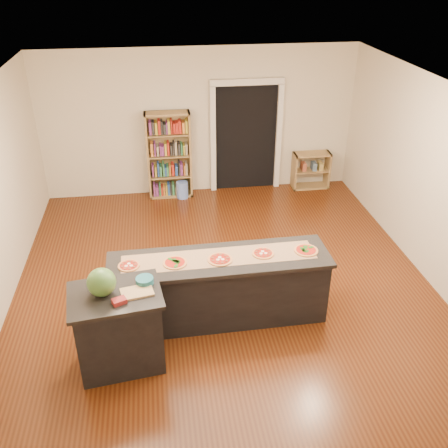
{
  "coord_description": "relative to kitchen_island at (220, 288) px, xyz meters",
  "views": [
    {
      "loc": [
        -0.85,
        -5.72,
        4.32
      ],
      "look_at": [
        0.0,
        0.2,
        1.0
      ],
      "focal_mm": 40.0,
      "sensor_mm": 36.0,
      "label": 1
    }
  ],
  "objects": [
    {
      "name": "waste_bin",
      "position": [
        -0.24,
        3.7,
        -0.3
      ],
      "size": [
        0.23,
        0.23,
        0.33
      ],
      "primitive_type": "cylinder",
      "color": "#6A8FED",
      "rests_on": "ground"
    },
    {
      "name": "pizza_e",
      "position": [
        1.12,
        0.01,
        0.47
      ],
      "size": [
        0.3,
        0.3,
        0.02
      ],
      "color": "#BC7E48",
      "rests_on": "kitchen_island"
    },
    {
      "name": "pizza_d",
      "position": [
        0.56,
        0.02,
        0.47
      ],
      "size": [
        0.29,
        0.29,
        0.02
      ],
      "color": "#BC7E48",
      "rests_on": "kitchen_island"
    },
    {
      "name": "low_shelf",
      "position": [
        2.38,
        3.82,
        -0.09
      ],
      "size": [
        0.74,
        0.32,
        0.74
      ],
      "primitive_type": "cube",
      "color": "#9F804D",
      "rests_on": "ground"
    },
    {
      "name": "pizza_a",
      "position": [
        -1.12,
        -0.03,
        0.47
      ],
      "size": [
        0.28,
        0.28,
        0.02
      ],
      "color": "#BC7E48",
      "rests_on": "kitchen_island"
    },
    {
      "name": "room",
      "position": [
        0.16,
        0.53,
        0.94
      ],
      "size": [
        6.0,
        7.0,
        2.8
      ],
      "color": "beige",
      "rests_on": "ground"
    },
    {
      "name": "package_teal",
      "position": [
        -0.92,
        -0.52,
        0.58
      ],
      "size": [
        0.2,
        0.2,
        0.08
      ],
      "primitive_type": "cylinder",
      "color": "#195966",
      "rests_on": "side_counter"
    },
    {
      "name": "watermelon",
      "position": [
        -1.37,
        -0.65,
        0.7
      ],
      "size": [
        0.32,
        0.32,
        0.32
      ],
      "primitive_type": "sphere",
      "color": "#144214",
      "rests_on": "side_counter"
    },
    {
      "name": "side_counter",
      "position": [
        -1.25,
        -0.66,
        0.04
      ],
      "size": [
        1.01,
        0.74,
        1.0
      ],
      "rotation": [
        0.0,
        0.0,
        0.13
      ],
      "color": "black",
      "rests_on": "ground"
    },
    {
      "name": "doorway",
      "position": [
        1.06,
        3.99,
        0.74
      ],
      "size": [
        1.4,
        0.09,
        2.21
      ],
      "color": "black",
      "rests_on": "room"
    },
    {
      "name": "bookshelf",
      "position": [
        -0.46,
        3.83,
        0.38
      ],
      "size": [
        0.84,
        0.3,
        1.68
      ],
      "primitive_type": "cube",
      "color": "#9F804D",
      "rests_on": "ground"
    },
    {
      "name": "kraft_paper",
      "position": [
        -0.0,
        0.02,
        0.46
      ],
      "size": [
        2.44,
        0.48,
        0.0
      ],
      "primitive_type": "cube",
      "rotation": [
        0.0,
        0.0,
        0.02
      ],
      "color": "#9F7552",
      "rests_on": "kitchen_island"
    },
    {
      "name": "pizza_c",
      "position": [
        0.0,
        -0.04,
        0.47
      ],
      "size": [
        0.31,
        0.31,
        0.02
      ],
      "color": "#BC7E48",
      "rests_on": "kitchen_island"
    },
    {
      "name": "cutting_board",
      "position": [
        -1.01,
        -0.68,
        0.55
      ],
      "size": [
        0.38,
        0.29,
        0.02
      ],
      "primitive_type": "cube",
      "rotation": [
        0.0,
        0.0,
        0.19
      ],
      "color": "tan",
      "rests_on": "side_counter"
    },
    {
      "name": "pizza_b",
      "position": [
        -0.56,
        -0.04,
        0.47
      ],
      "size": [
        0.31,
        0.31,
        0.02
      ],
      "color": "#BC7E48",
      "rests_on": "kitchen_island"
    },
    {
      "name": "kitchen_island",
      "position": [
        0.0,
        0.0,
        0.0
      ],
      "size": [
        2.8,
        0.76,
        0.92
      ],
      "rotation": [
        0.0,
        0.0,
        0.02
      ],
      "color": "black",
      "rests_on": "ground"
    },
    {
      "name": "package_red",
      "position": [
        -1.19,
        -0.84,
        0.56
      ],
      "size": [
        0.17,
        0.15,
        0.05
      ],
      "primitive_type": "cube",
      "rotation": [
        0.0,
        0.0,
        0.41
      ],
      "color": "maroon",
      "rests_on": "side_counter"
    }
  ]
}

